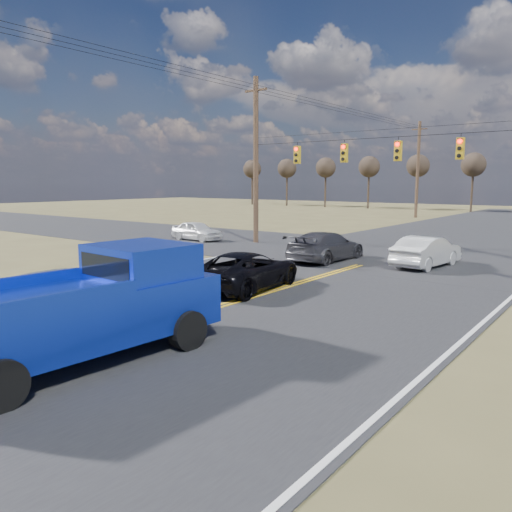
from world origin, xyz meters
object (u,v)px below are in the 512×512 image
Objects in this scene: silver_suv at (69,295)px; cross_car_west at (197,231)px; white_car_queue at (427,252)px; dgrey_car_queue at (326,246)px; pickup_truck at (86,308)px; black_suv at (247,270)px.

silver_suv reaches higher than cross_car_west.
white_car_queue is 1.14× the size of cross_car_west.
white_car_queue is 0.86× the size of dgrey_car_queue.
silver_suv reaches higher than dgrey_car_queue.
pickup_truck is 1.74× the size of cross_car_west.
dgrey_car_queue is at bearing -99.56° from cross_car_west.
silver_suv is at bearing 158.28° from pickup_truck.
dgrey_car_queue is (0.06, 13.64, -0.09)m from silver_suv.
pickup_truck is 15.20m from dgrey_car_queue.
black_suv is at bearing 74.19° from white_car_queue.
pickup_truck reaches higher than cross_car_west.
cross_car_west is at bearing -56.10° from silver_suv.
black_suv is at bearing 98.89° from dgrey_car_queue.
dgrey_car_queue reaches higher than cross_car_west.
cross_car_west is (-10.83, 15.98, -0.17)m from silver_suv.
cross_car_west is at bearing -45.59° from black_suv.
silver_suv is 13.64m from dgrey_car_queue.
pickup_truck is 7.89m from black_suv.
silver_suv reaches higher than black_suv.
dgrey_car_queue is at bearing 21.73° from white_car_queue.
black_suv is 15.25m from cross_car_west.
white_car_queue is at bearing -107.09° from silver_suv.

